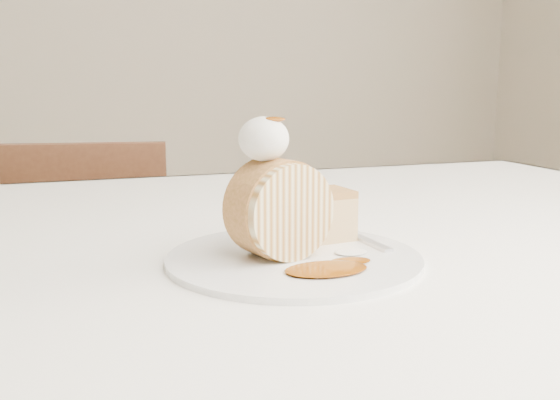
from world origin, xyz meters
name	(u,v)px	position (x,y,z in m)	size (l,w,h in m)	color
table	(243,310)	(0.00, 0.20, 0.66)	(1.40, 0.90, 0.75)	white
chair_far	(83,299)	(-0.17, 0.89, 0.46)	(0.44, 0.44, 0.80)	brown
plate	(294,258)	(0.01, 0.07, 0.75)	(0.23, 0.23, 0.01)	white
roulade_slice	(280,209)	(0.00, 0.08, 0.80)	(0.09, 0.09, 0.05)	beige
cake_chunk	(323,218)	(0.06, 0.12, 0.78)	(0.05, 0.05, 0.04)	#C6864A
whipped_cream	(264,139)	(-0.01, 0.08, 0.86)	(0.05, 0.05, 0.04)	white
caramel_drizzle	(273,114)	(0.00, 0.08, 0.89)	(0.02, 0.02, 0.00)	#773604
caramel_pool	(326,269)	(0.02, 0.02, 0.76)	(0.07, 0.05, 0.00)	#773604
fork	(362,239)	(0.10, 0.11, 0.76)	(0.02, 0.14, 0.00)	silver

